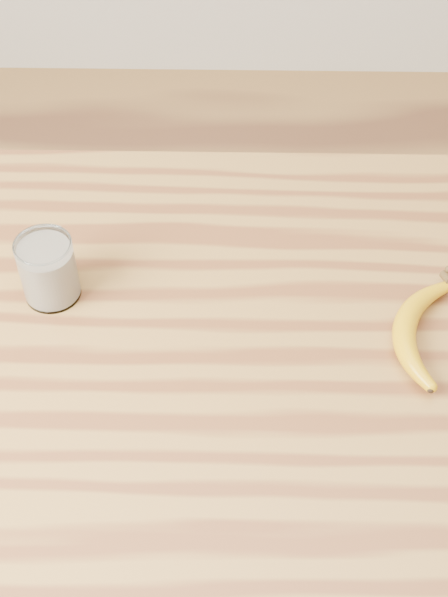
{
  "coord_description": "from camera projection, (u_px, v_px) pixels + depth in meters",
  "views": [
    {
      "loc": [
        -0.02,
        -0.64,
        1.74
      ],
      "look_at": [
        -0.03,
        0.06,
        0.93
      ],
      "focal_mm": 50.0,
      "sensor_mm": 36.0,
      "label": 1
    }
  ],
  "objects": [
    {
      "name": "room",
      "position": [
        257.0,
        33.0,
        0.71
      ],
      "size": [
        4.04,
        4.04,
        2.7
      ],
      "color": "#9F7140",
      "rests_on": "ground"
    },
    {
      "name": "table",
      "position": [
        244.0,
        410.0,
        1.15
      ],
      "size": [
        1.2,
        0.8,
        0.9
      ],
      "color": "olive",
      "rests_on": "ground"
    },
    {
      "name": "banana",
      "position": [
        404.0,
        327.0,
        1.06
      ],
      "size": [
        0.15,
        0.27,
        0.03
      ],
      "primitive_type": null,
      "rotation": [
        0.0,
        0.0,
        -0.26
      ],
      "color": "#C58F0A",
      "rests_on": "table"
    },
    {
      "name": "smoothie_glass",
      "position": [
        48.0,
        270.0,
        1.08
      ],
      "size": [
        0.07,
        0.07,
        0.09
      ],
      "color": "white",
      "rests_on": "table"
    }
  ]
}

